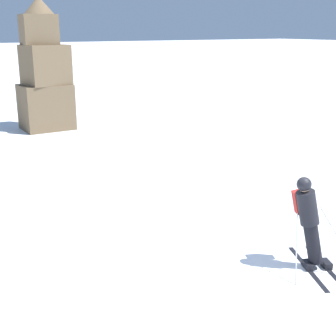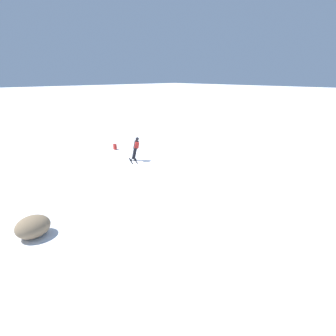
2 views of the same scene
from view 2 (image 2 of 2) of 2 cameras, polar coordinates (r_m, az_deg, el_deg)
The scene contains 4 objects.
ground_plane at distance 20.67m, azimuth -6.15°, elevation 2.00°, with size 300.00×300.00×0.00m, color white.
skier at distance 20.04m, azimuth -7.06°, elevation 4.44°, with size 1.39×1.76×1.84m.
spare_backpack at distance 23.60m, azimuth -11.47°, elevation 4.56°, with size 0.26×0.33×0.50m.
exposed_boulder_0 at distance 12.10m, azimuth -27.34°, elevation -11.26°, with size 1.35×1.15×0.88m, color #7A664C.
Camera 2 is at (11.74, 15.85, 6.19)m, focal length 28.00 mm.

